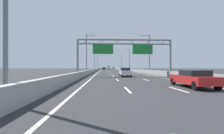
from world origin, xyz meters
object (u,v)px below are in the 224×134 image
Objects in this scene: yellow_car at (104,68)px; streetlamp_right_mid at (149,52)px; silver_car at (113,68)px; streetlamp_right_far at (129,59)px; red_car at (193,78)px; streetlamp_left_mid at (87,51)px; blue_car at (104,68)px; streetlamp_left_distant at (98,61)px; box_truck at (108,67)px; streetlamp_right_distant at (121,61)px; green_car at (104,69)px; streetlamp_left_far at (95,59)px; sign_gantry at (124,48)px; black_car at (104,68)px; white_car at (125,72)px.

streetlamp_right_mid is at bearing -82.66° from yellow_car.
silver_car is at bearing 92.67° from streetlamp_right_mid.
streetlamp_right_far is 59.65m from red_car.
streetlamp_left_mid is 14.93m from streetlamp_right_mid.
red_car is 1.04× the size of blue_car.
box_truck is at bearing 74.31° from streetlamp_left_distant.
blue_car is (-6.95, 118.22, 0.01)m from red_car.
streetlamp_right_mid is at bearing -90.00° from streetlamp_right_distant.
silver_car is at bearing 74.39° from green_car.
streetlamp_left_far is at bearing -93.96° from blue_car.
sign_gantry is 1.68× the size of streetlamp_left_far.
streetlamp_left_mid is at bearing -114.81° from streetlamp_right_far.
silver_car is at bearing 94.33° from streetlamp_right_far.
sign_gantry is 14.40m from streetlamp_left_mid.
streetlamp_left_mid is at bearing -97.46° from silver_car.
streetlamp_right_far is 2.24× the size of silver_car.
black_car is at bearing 92.09° from green_car.
streetlamp_right_far is at bearing -90.00° from streetlamp_right_distant.
streetlamp_left_far is at bearing -94.46° from yellow_car.
streetlamp_right_far is at bearing -82.52° from box_truck.
streetlamp_right_distant is (7.53, 76.93, 0.59)m from sign_gantry.
streetlamp_left_distant reaches higher than box_truck.
red_car is at bearing -98.22° from streetlamp_right_mid.
streetlamp_left_far reaches higher than white_car.
streetlamp_left_distant reaches higher than blue_car.
streetlamp_right_mid reaches higher than yellow_car.
yellow_car is at bearing 177.38° from silver_car.
streetlamp_left_mid is 35.58m from streetlamp_right_far.
streetlamp_left_mid reaches higher than red_car.
sign_gantry is 4.23m from white_car.
green_car is (4.09, -5.25, -4.65)m from streetlamp_left_distant.
streetlamp_right_far and streetlamp_left_distant have the same top height.
streetlamp_right_distant is at bearing -78.64° from silver_car.
sign_gantry is 96.90m from yellow_car.
streetlamp_left_mid is at bearing 180.00° from streetlamp_right_mid.
streetlamp_left_mid reaches higher than sign_gantry.
streetlamp_left_distant reaches higher than yellow_car.
green_car is 31.37m from box_truck.
silver_car is at bearing -2.62° from yellow_car.
streetlamp_left_far and streetlamp_right_distant have the same top height.
white_car is 1.10× the size of silver_car.
white_car is (7.71, -75.70, -4.63)m from streetlamp_left_distant.
green_car is at bearing 111.84° from streetlamp_right_far.
blue_car is at bearing 81.29° from streetlamp_left_distant.
silver_car is at bearing 87.85° from sign_gantry.
yellow_car is at bearing 90.07° from green_car.
white_car is at bearing -123.01° from streetlamp_right_mid.
sign_gantry reaches higher than silver_car.
sign_gantry is at bearing -104.35° from white_car.
black_car is at bearing -91.94° from yellow_car.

